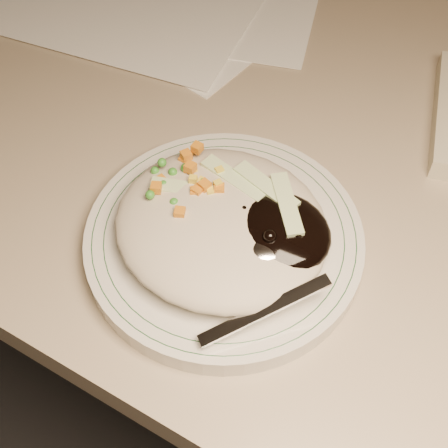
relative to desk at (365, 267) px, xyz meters
The scene contains 4 objects.
desk is the anchor object (origin of this frame).
plate 0.30m from the desk, 119.87° to the right, with size 0.25×0.25×0.02m, color silver.
plate_rim 0.30m from the desk, 119.87° to the right, with size 0.24×0.24×0.00m.
meal 0.32m from the desk, 118.74° to the right, with size 0.21×0.19×0.05m.
Camera 1 is at (0.06, 0.91, 1.22)m, focal length 50.00 mm.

